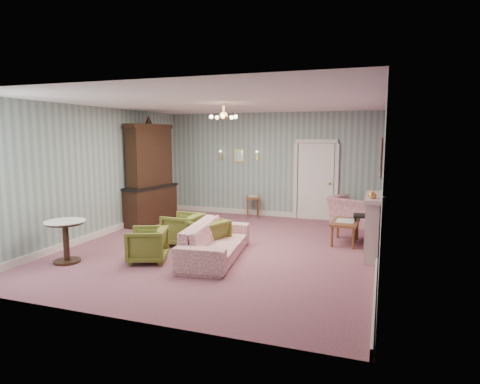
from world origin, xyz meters
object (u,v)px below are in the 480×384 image
at_px(dresser, 150,171).
at_px(pedestal_table, 66,241).
at_px(olive_chair_b, 208,233).
at_px(sofa_chintz, 215,235).
at_px(side_table_black, 363,229).
at_px(fireplace, 372,226).
at_px(olive_chair_c, 183,228).
at_px(coffee_table, 345,232).
at_px(olive_chair_a, 147,243).
at_px(wingback_chair, 356,206).

relative_size(dresser, pedestal_table, 3.51).
xyz_separation_m(olive_chair_b, sofa_chintz, (0.34, -0.45, 0.10)).
bearing_deg(side_table_black, fireplace, -77.27).
relative_size(olive_chair_c, sofa_chintz, 0.33).
bearing_deg(fireplace, coffee_table, 126.89).
bearing_deg(fireplace, pedestal_table, -156.29).
relative_size(dresser, coffee_table, 2.85).
bearing_deg(olive_chair_a, dresser, -169.92).
height_order(olive_chair_a, coffee_table, olive_chair_a).
relative_size(fireplace, side_table_black, 2.33).
xyz_separation_m(sofa_chintz, side_table_black, (2.54, 2.05, -0.14)).
relative_size(wingback_chair, side_table_black, 1.90).
xyz_separation_m(olive_chair_a, olive_chair_c, (0.08, 1.26, 0.02)).
distance_m(olive_chair_c, sofa_chintz, 1.17).
relative_size(olive_chair_a, olive_chair_b, 1.01).
distance_m(olive_chair_a, olive_chair_b, 1.30).
xyz_separation_m(wingback_chair, dresser, (-5.04, -1.49, 0.86)).
height_order(wingback_chair, coffee_table, wingback_chair).
bearing_deg(pedestal_table, sofa_chintz, 25.40).
height_order(olive_chair_b, wingback_chair, wingback_chair).
xyz_separation_m(olive_chair_b, olive_chair_c, (-0.65, 0.18, 0.02)).
xyz_separation_m(olive_chair_a, side_table_black, (3.62, 2.68, -0.04)).
bearing_deg(coffee_table, olive_chair_c, -158.70).
xyz_separation_m(sofa_chintz, pedestal_table, (-2.42, -1.15, -0.05)).
distance_m(olive_chair_b, pedestal_table, 2.62).
height_order(olive_chair_c, side_table_black, olive_chair_c).
bearing_deg(side_table_black, wingback_chair, 98.79).
bearing_deg(sofa_chintz, coffee_table, -56.90).
height_order(dresser, side_table_black, dresser).
bearing_deg(pedestal_table, wingback_chair, 46.04).
height_order(dresser, fireplace, dresser).
distance_m(olive_chair_a, fireplace, 4.22).
height_order(sofa_chintz, fireplace, fireplace).
bearing_deg(dresser, sofa_chintz, -30.18).
bearing_deg(olive_chair_c, side_table_black, 114.82).
distance_m(wingback_chair, dresser, 5.33).
bearing_deg(side_table_black, coffee_table, -151.90).
bearing_deg(sofa_chintz, fireplace, -75.10).
bearing_deg(dresser, coffee_table, 4.58).
bearing_deg(fireplace, side_table_black, 102.73).
relative_size(sofa_chintz, wingback_chair, 1.96).
xyz_separation_m(olive_chair_a, wingback_chair, (3.36, 4.36, 0.15)).
relative_size(olive_chair_a, pedestal_table, 0.89).
height_order(olive_chair_b, side_table_black, olive_chair_b).
xyz_separation_m(dresser, side_table_black, (5.30, -0.18, -1.06)).
height_order(olive_chair_c, fireplace, fireplace).
distance_m(olive_chair_a, wingback_chair, 5.51).
xyz_separation_m(coffee_table, pedestal_table, (-4.62, -3.02, 0.14)).
bearing_deg(side_table_black, olive_chair_c, -158.00).
relative_size(olive_chair_b, sofa_chintz, 0.30).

